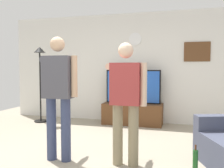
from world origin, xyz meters
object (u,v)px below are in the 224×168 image
(beverage_bottle, at_px, (195,161))
(wall_clock, at_px, (135,39))
(person_standing_nearer_lamp, at_px, (58,91))
(person_standing_nearer_couch, at_px, (126,97))
(floor_lamp, at_px, (40,68))
(television, at_px, (133,87))
(framed_picture, at_px, (197,52))
(tv_stand, at_px, (133,114))

(beverage_bottle, bearing_deg, wall_clock, 115.20)
(person_standing_nearer_lamp, height_order, person_standing_nearer_couch, person_standing_nearer_lamp)
(floor_lamp, xyz_separation_m, person_standing_nearer_couch, (2.67, -2.14, -0.38))
(television, height_order, person_standing_nearer_couch, person_standing_nearer_couch)
(framed_picture, bearing_deg, wall_clock, -179.80)
(tv_stand, relative_size, television, 1.07)
(floor_lamp, distance_m, beverage_bottle, 4.35)
(tv_stand, distance_m, floor_lamp, 2.54)
(wall_clock, height_order, beverage_bottle, wall_clock)
(floor_lamp, bearing_deg, television, 10.26)
(person_standing_nearer_lamp, bearing_deg, wall_clock, 78.75)
(person_standing_nearer_couch, relative_size, beverage_bottle, 4.61)
(wall_clock, relative_size, framed_picture, 0.53)
(tv_stand, height_order, floor_lamp, floor_lamp)
(person_standing_nearer_couch, bearing_deg, wall_clock, 98.22)
(television, bearing_deg, floor_lamp, -169.74)
(floor_lamp, bearing_deg, beverage_bottle, -30.99)
(wall_clock, xyz_separation_m, person_standing_nearer_couch, (0.40, -2.79, -1.11))
(floor_lamp, bearing_deg, tv_stand, 9.12)
(framed_picture, distance_m, person_standing_nearer_couch, 3.08)
(wall_clock, bearing_deg, framed_picture, 0.20)
(floor_lamp, height_order, beverage_bottle, floor_lamp)
(person_standing_nearer_lamp, bearing_deg, tv_stand, 77.53)
(tv_stand, xyz_separation_m, person_standing_nearer_lamp, (-0.57, -2.59, 0.77))
(television, relative_size, wall_clock, 4.28)
(framed_picture, xyz_separation_m, person_standing_nearer_couch, (-1.05, -2.80, -0.77))
(framed_picture, bearing_deg, beverage_bottle, -92.60)
(person_standing_nearer_lamp, height_order, beverage_bottle, person_standing_nearer_lamp)
(framed_picture, xyz_separation_m, person_standing_nearer_lamp, (-2.02, -2.88, -0.70))
(tv_stand, height_order, framed_picture, framed_picture)
(television, xyz_separation_m, floor_lamp, (-2.27, -0.41, 0.44))
(television, bearing_deg, tv_stand, -90.00)
(television, xyz_separation_m, framed_picture, (1.45, 0.25, 0.82))
(wall_clock, xyz_separation_m, person_standing_nearer_lamp, (-0.57, -2.88, -1.04))
(framed_picture, xyz_separation_m, beverage_bottle, (-0.13, -2.81, -1.57))
(tv_stand, distance_m, person_standing_nearer_lamp, 2.76)
(tv_stand, distance_m, framed_picture, 2.09)
(beverage_bottle, bearing_deg, television, 117.26)
(wall_clock, bearing_deg, floor_lamp, -163.91)
(person_standing_nearer_couch, bearing_deg, person_standing_nearer_lamp, -174.89)
(wall_clock, height_order, person_standing_nearer_couch, wall_clock)
(television, xyz_separation_m, wall_clock, (0.00, 0.24, 1.16))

